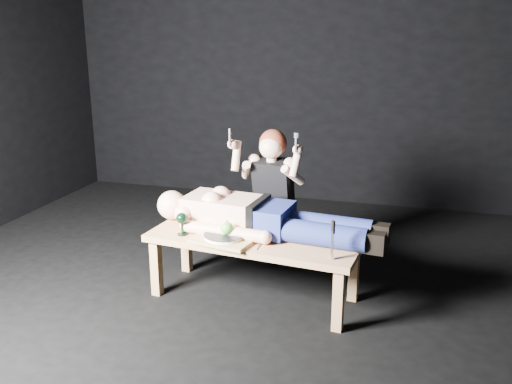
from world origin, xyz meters
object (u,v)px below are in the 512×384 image
kneeling_woman (276,197)px  carving_knife (333,240)px  table (254,267)px  lying_man (266,214)px  serving_tray (224,239)px  goblet (182,224)px

kneeling_woman → carving_knife: kneeling_woman is taller
table → kneeling_woman: (0.01, 0.56, 0.34)m
lying_man → kneeling_woman: bearing=100.9°
kneeling_woman → carving_knife: size_ratio=4.59×
serving_tray → goblet: goblet is taller
lying_man → kneeling_woman: (-0.04, 0.47, -0.02)m
table → serving_tray: (-0.17, -0.13, 0.24)m
kneeling_woman → lying_man: bearing=-78.3°
serving_tray → goblet: size_ratio=2.52×
table → goblet: bearing=-161.9°
goblet → carving_knife: 1.05m
kneeling_woman → serving_tray: 0.72m
lying_man → table: bearing=-114.7°
carving_knife → kneeling_woman: bearing=130.5°
lying_man → kneeling_woman: size_ratio=1.31×
table → carving_knife: bearing=-16.6°
goblet → lying_man: bearing=20.3°
lying_man → goblet: lying_man is taller
table → carving_knife: 0.70m
lying_man → carving_knife: 0.60m
kneeling_woman → goblet: size_ratio=7.14×
table → serving_tray: serving_tray is taller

